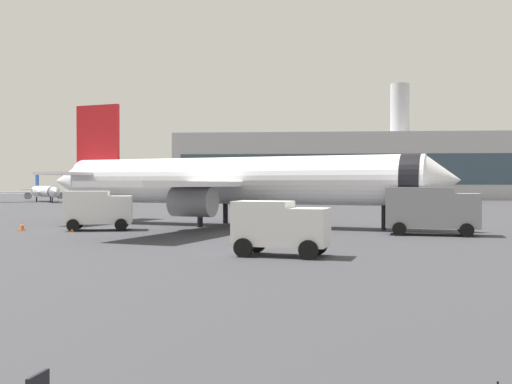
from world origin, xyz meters
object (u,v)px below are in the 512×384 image
Objects in this scene: fuel_truck at (431,209)px; service_truck at (98,208)px; airplane_taxiing at (45,191)px; safety_cone_mid at (72,226)px; airplane_at_gate at (233,181)px; cargo_van at (280,225)px; safety_cone_near at (22,226)px.

service_truck is at bearing 174.31° from fuel_truck.
fuel_truck is at bearing -50.66° from airplane_taxiing.
fuel_truck is 7.71× the size of safety_cone_mid.
airplane_at_gate is 13.17m from safety_cone_mid.
fuel_truck is 25.06m from safety_cone_mid.
service_truck reaches higher than cargo_van.
airplane_taxiing is 3.63× the size of cargo_van.
airplane_at_gate is 2.04× the size of airplane_taxiing.
cargo_van is 6.77× the size of safety_cone_near.
fuel_truck is 1.34× the size of cargo_van.
service_truck is at bearing -63.25° from airplane_taxiing.
airplane_taxiing reaches higher than service_truck.
airplane_at_gate is at bearing -55.20° from airplane_taxiing.
safety_cone_near is (-19.48, 14.19, -1.10)m from cargo_van.
cargo_van is at bearing -127.90° from fuel_truck.
safety_cone_mid is (-1.35, -1.48, -1.20)m from service_truck.
cargo_van is (-9.67, -12.42, -0.32)m from fuel_truck.
fuel_truck is 29.23m from safety_cone_near.
service_truck is 7.40× the size of safety_cone_near.
airplane_at_gate reaches higher than safety_cone_mid.
safety_cone_near is 0.85× the size of safety_cone_mid.
airplane_taxiing is (-44.13, 63.50, -1.65)m from airplane_at_gate.
cargo_van is 5.76× the size of safety_cone_mid.
cargo_van is (13.99, -14.78, -0.16)m from service_truck.
airplane_taxiing is 77.86m from safety_cone_mid.
airplane_at_gate reaches higher than service_truck.
safety_cone_mid is at bearing -64.63° from airplane_taxiing.
airplane_at_gate is 6.76× the size of service_truck.
cargo_van reaches higher than safety_cone_mid.
airplane_at_gate is 7.39× the size of cargo_van.
airplane_taxiing is at bearing 112.82° from safety_cone_near.
service_truck is (34.71, -68.85, -0.40)m from airplane_taxiing.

